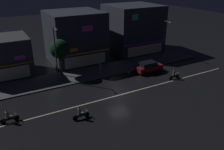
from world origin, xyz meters
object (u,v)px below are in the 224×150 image
Objects in this scene: traffic_cone at (129,72)px; motorcycle_lead at (174,75)px; streetlamp_west at (56,50)px; pedestrian_on_sidewalk at (100,68)px; motorcycle_following at (9,117)px; parked_car_near_kerb at (149,67)px; motorcycle_opposite_lane at (80,114)px; streetlamp_mid at (164,36)px.

motorcycle_lead is at bearing -46.52° from traffic_cone.
pedestrian_on_sidewalk is (6.30, -0.77, -3.62)m from streetlamp_west.
traffic_cone is (3.99, -1.78, -0.73)m from pedestrian_on_sidewalk.
motorcycle_lead is at bearing 60.06° from pedestrian_on_sidewalk.
motorcycle_following reaches higher than traffic_cone.
parked_car_near_kerb is 4.30m from motorcycle_lead.
parked_car_near_kerb reaches higher than motorcycle_opposite_lane.
streetlamp_west is 11.46m from traffic_cone.
streetlamp_west is 17.16m from motorcycle_lead.
parked_car_near_kerb reaches higher than motorcycle_following.
motorcycle_lead is 1.00× the size of motorcycle_following.
motorcycle_opposite_lane is 3.45× the size of traffic_cone.
motorcycle_following is 1.00× the size of motorcycle_opposite_lane.
pedestrian_on_sidewalk is 0.98× the size of motorcycle_following.
parked_car_near_kerb is (-6.55, -4.39, -3.20)m from streetlamp_mid.
pedestrian_on_sidewalk reaches higher than traffic_cone.
pedestrian_on_sidewalk reaches higher than parked_car_near_kerb.
parked_car_near_kerb is 2.26× the size of motorcycle_opposite_lane.
streetlamp_mid is 3.47× the size of motorcycle_lead.
traffic_cone is (-3.01, 0.93, -0.59)m from parked_car_near_kerb.
motorcycle_opposite_lane is at bearing -28.66° from pedestrian_on_sidewalk.
motorcycle_opposite_lane is (-20.68, -11.33, -3.43)m from streetlamp_mid.
motorcycle_following is at bearing -174.71° from motorcycle_lead.
streetlamp_west is 14.25m from parked_car_near_kerb.
parked_car_near_kerb is at bearing -17.19° from traffic_cone.
pedestrian_on_sidewalk is 10.92m from motorcycle_lead.
pedestrian_on_sidewalk is at bearing 158.83° from parked_car_near_kerb.
motorcycle_lead is 3.45× the size of traffic_cone.
streetlamp_mid is (19.85, 0.91, -0.56)m from streetlamp_west.
motorcycle_opposite_lane is (-14.13, -6.94, -0.24)m from parked_car_near_kerb.
streetlamp_mid reaches higher than parked_car_near_kerb.
motorcycle_lead is at bearing -120.46° from streetlamp_mid.
streetlamp_mid is at bearing 104.83° from pedestrian_on_sidewalk.
traffic_cone is at bearing 162.81° from parked_car_near_kerb.
motorcycle_lead is 1.00× the size of motorcycle_opposite_lane.
motorcycle_lead reaches higher than traffic_cone.
streetlamp_mid reaches higher than traffic_cone.
traffic_cone is at bearing -13.91° from streetlamp_west.
motorcycle_following is (-27.36, -8.37, -3.43)m from streetlamp_mid.
streetlamp_west is at bearing -98.14° from motorcycle_opposite_lane.
streetlamp_west is 19.88m from streetlamp_mid.
streetlamp_mid is at bearing 2.62° from streetlamp_west.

